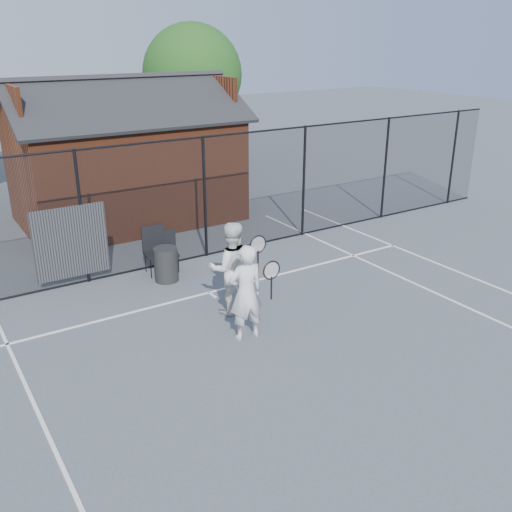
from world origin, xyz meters
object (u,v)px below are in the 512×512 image
player_front (246,292)px  waste_bin (166,264)px  chair_right (156,252)px  clubhouse (126,166)px  chair_left (168,252)px  player_back (231,268)px

player_front → waste_bin: bearing=92.8°
chair_right → waste_bin: 0.52m
clubhouse → chair_left: (-0.70, -4.40, -1.14)m
clubhouse → chair_left: 4.60m
waste_bin → player_front: bearing=-87.2°
player_back → waste_bin: (-0.46, 2.15, -0.55)m
player_front → chair_left: player_front is taller
chair_right → chair_left: bearing=5.6°
clubhouse → player_back: (-0.54, -7.05, -0.66)m
player_front → chair_right: player_front is taller
clubhouse → player_back: bearing=-94.3°
clubhouse → waste_bin: (-0.99, -4.90, -1.22)m
player_front → waste_bin: size_ratio=2.31×
clubhouse → player_back: size_ratio=3.44×
waste_bin → chair_right: bearing=91.1°
clubhouse → chair_left: clubhouse is taller
player_front → chair_left: size_ratio=1.95×
player_front → player_back: (0.30, 1.04, 0.04)m
clubhouse → player_back: clubhouse is taller
clubhouse → chair_right: 4.64m
player_back → chair_right: size_ratio=1.75×
player_front → player_back: player_back is taller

